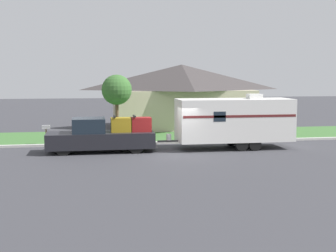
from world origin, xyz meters
TOP-DOWN VIEW (x-y plane):
  - ground_plane at (0.00, 0.00)m, footprint 120.00×120.00m
  - curb_strip at (0.00, 3.75)m, footprint 80.00×0.30m
  - lawn_strip at (0.00, 7.40)m, footprint 80.00×7.00m
  - house_across_street at (2.81, 12.64)m, footprint 11.78×7.12m
  - pickup_truck at (-4.02, 1.21)m, footprint 6.08×1.96m
  - travel_trailer at (3.71, 1.21)m, footprint 7.91×2.33m
  - mailbox at (-7.33, 4.38)m, footprint 0.48×0.20m
  - tree_in_yard at (-2.80, 7.22)m, footprint 2.08×2.08m

SIDE VIEW (x-z plane):
  - ground_plane at x=0.00m, z-range 0.00..0.00m
  - lawn_strip at x=0.00m, z-range 0.00..0.03m
  - curb_strip at x=0.00m, z-range 0.00..0.14m
  - pickup_truck at x=-4.02m, z-range -0.12..1.92m
  - mailbox at x=-7.33m, z-range 0.33..1.56m
  - travel_trailer at x=3.71m, z-range 0.09..3.29m
  - house_across_street at x=2.81m, z-range 0.10..5.22m
  - tree_in_yard at x=-2.80m, z-range 1.09..5.42m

